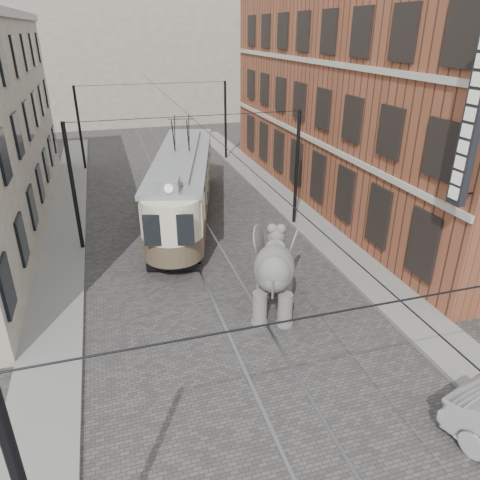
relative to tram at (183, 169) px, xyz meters
name	(u,v)px	position (x,y,z in m)	size (l,w,h in m)	color
ground	(230,296)	(0.12, -8.98, -2.68)	(120.00, 120.00, 0.00)	#464341
tram_rails	(230,296)	(0.12, -8.98, -2.67)	(1.54, 80.00, 0.02)	slate
sidewalk_right	(366,273)	(6.12, -8.98, -2.61)	(2.00, 60.00, 0.15)	slate
sidewalk_left	(54,322)	(-6.38, -8.98, -2.61)	(2.00, 60.00, 0.15)	slate
brick_building	(372,97)	(11.12, 0.02, 3.32)	(8.00, 26.00, 12.00)	brown
distant_block	(132,54)	(0.12, 31.02, 4.32)	(28.00, 10.00, 14.00)	gray
catenary	(196,185)	(-0.08, -3.98, 0.32)	(11.00, 30.20, 6.00)	black
tram	(183,169)	(0.00, 0.00, 0.00)	(2.79, 13.53, 5.37)	beige
elephant	(274,277)	(1.39, -10.35, -1.30)	(2.49, 4.52, 2.77)	slate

